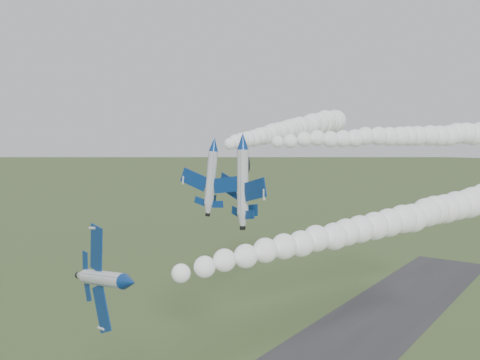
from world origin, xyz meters
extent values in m
cylinder|color=silver|center=(12.36, -9.58, 33.69)|extent=(3.73, 8.22, 1.64)
cone|color=navy|center=(11.00, -14.48, 33.69)|extent=(2.15, 2.47, 1.64)
cone|color=silver|center=(13.66, -4.85, 33.69)|extent=(2.04, 2.10, 1.64)
cylinder|color=black|center=(13.92, -3.93, 33.69)|extent=(0.96, 0.78, 0.83)
ellipsoid|color=black|center=(12.32, -11.72, 33.78)|extent=(1.79, 2.96, 1.10)
cube|color=navy|center=(12.00, -8.68, 36.52)|extent=(1.39, 2.44, 4.39)
cube|color=navy|center=(12.85, -8.91, 30.82)|extent=(1.39, 2.44, 4.39)
cube|color=navy|center=(13.21, -5.62, 35.21)|extent=(0.65, 1.12, 1.91)
cube|color=navy|center=(13.66, -5.75, 32.18)|extent=(0.65, 1.12, 1.91)
cube|color=navy|center=(14.56, -6.24, 33.88)|extent=(2.44, 2.04, 0.43)
cylinder|color=silver|center=(-0.70, 19.32, 44.95)|extent=(2.81, 7.69, 1.48)
cone|color=navy|center=(0.15, 14.64, 44.95)|extent=(1.81, 2.21, 1.48)
cone|color=silver|center=(-1.53, 23.83, 44.95)|extent=(1.75, 1.86, 1.48)
cylinder|color=black|center=(-1.69, 24.72, 44.95)|extent=(0.84, 0.66, 0.75)
ellipsoid|color=black|center=(-0.30, 17.42, 45.45)|extent=(1.44, 2.72, 0.99)
cube|color=navy|center=(-3.48, 19.55, 45.10)|extent=(4.44, 2.86, 0.56)
cube|color=navy|center=(1.79, 20.51, 44.53)|extent=(4.44, 2.86, 0.56)
cube|color=navy|center=(-2.79, 22.78, 45.10)|extent=(1.94, 1.29, 0.28)
cube|color=navy|center=(0.03, 23.29, 44.80)|extent=(1.94, 1.29, 0.28)
cube|color=navy|center=(-1.22, 22.85, 46.11)|extent=(0.57, 1.47, 1.98)
cylinder|color=silver|center=(3.64, 20.27, 45.43)|extent=(4.82, 8.96, 1.61)
cone|color=navy|center=(1.55, 14.99, 45.43)|extent=(2.37, 2.79, 1.61)
cone|color=silver|center=(5.66, 25.36, 45.43)|extent=(2.21, 2.39, 1.61)
cylinder|color=black|center=(6.05, 26.35, 45.43)|extent=(1.00, 0.90, 0.82)
ellipsoid|color=black|center=(2.79, 18.12, 46.03)|extent=(2.14, 3.27, 1.07)
cube|color=navy|center=(0.97, 22.26, 45.27)|extent=(5.53, 4.21, 0.15)
cube|color=navy|center=(6.95, 19.89, 45.27)|extent=(5.53, 4.21, 0.15)
cube|color=navy|center=(3.71, 25.09, 45.43)|extent=(2.43, 1.89, 0.11)
cube|color=navy|center=(6.89, 23.83, 45.43)|extent=(2.43, 1.89, 0.11)
cube|color=navy|center=(5.21, 24.22, 46.82)|extent=(0.75, 1.64, 2.36)
camera|label=1|loc=(46.27, -41.18, 46.68)|focal=40.00mm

